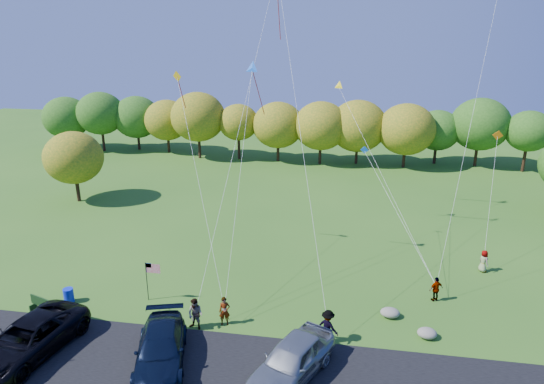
% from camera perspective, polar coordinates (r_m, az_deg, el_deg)
% --- Properties ---
extents(ground, '(140.00, 140.00, 0.00)m').
position_cam_1_polar(ground, '(28.70, -0.84, -15.58)').
color(ground, '#2E5E1B').
rests_on(ground, ground).
extents(asphalt_lane, '(44.00, 6.00, 0.06)m').
position_cam_1_polar(asphalt_lane, '(25.53, -2.57, -20.49)').
color(asphalt_lane, black).
rests_on(asphalt_lane, ground).
extents(treeline, '(77.23, 27.38, 8.50)m').
position_cam_1_polar(treeline, '(60.32, 7.79, 7.50)').
color(treeline, '#352013').
rests_on(treeline, ground).
extents(minivan_dark, '(4.15, 7.00, 1.83)m').
position_cam_1_polar(minivan_dark, '(28.98, -26.74, -15.15)').
color(minivan_dark, black).
rests_on(minivan_dark, asphalt_lane).
extents(minivan_navy, '(3.96, 6.33, 1.71)m').
position_cam_1_polar(minivan_navy, '(26.12, -12.96, -17.56)').
color(minivan_navy, black).
rests_on(minivan_navy, asphalt_lane).
extents(minivan_silver, '(4.40, 6.07, 1.92)m').
position_cam_1_polar(minivan_silver, '(24.70, 2.38, -19.11)').
color(minivan_silver, '#909599').
rests_on(minivan_silver, asphalt_lane).
extents(flyer_a, '(0.72, 0.57, 1.73)m').
position_cam_1_polar(flyer_a, '(28.58, -5.60, -13.77)').
color(flyer_a, '#4C4C59').
rests_on(flyer_a, ground).
extents(flyer_b, '(1.07, 0.93, 1.87)m').
position_cam_1_polar(flyer_b, '(28.38, -9.00, -14.01)').
color(flyer_b, '#4C4C59').
rests_on(flyer_b, ground).
extents(flyer_c, '(1.43, 1.23, 1.93)m').
position_cam_1_polar(flyer_c, '(27.17, 6.58, -15.45)').
color(flyer_c, '#4C4C59').
rests_on(flyer_c, ground).
extents(flyer_d, '(1.02, 0.80, 1.62)m').
position_cam_1_polar(flyer_d, '(32.32, 18.74, -10.76)').
color(flyer_d, '#4C4C59').
rests_on(flyer_d, ground).
extents(flyer_e, '(0.81, 0.92, 1.59)m').
position_cam_1_polar(flyer_e, '(37.14, 23.63, -7.46)').
color(flyer_e, '#4C4C59').
rests_on(flyer_e, ground).
extents(park_bench, '(1.93, 0.90, 1.10)m').
position_cam_1_polar(park_bench, '(32.52, -25.26, -11.90)').
color(park_bench, black).
rests_on(park_bench, ground).
extents(trash_barrel, '(0.61, 0.61, 0.92)m').
position_cam_1_polar(trash_barrel, '(33.20, -22.81, -11.16)').
color(trash_barrel, '#0D24D1').
rests_on(trash_barrel, ground).
extents(flag_assembly, '(0.96, 0.62, 2.58)m').
position_cam_1_polar(flag_assembly, '(31.08, -14.11, -9.15)').
color(flag_assembly, black).
rests_on(flag_assembly, ground).
extents(boulder_near, '(1.13, 0.89, 0.57)m').
position_cam_1_polar(boulder_near, '(30.20, 13.71, -13.63)').
color(boulder_near, gray).
rests_on(boulder_near, ground).
extents(boulder_far, '(1.07, 0.89, 0.56)m').
position_cam_1_polar(boulder_far, '(28.99, 17.78, -15.54)').
color(boulder_far, gray).
rests_on(boulder_far, ground).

